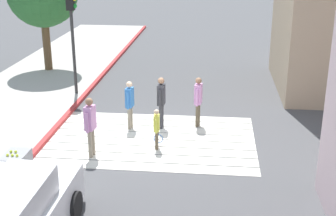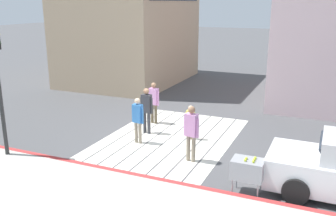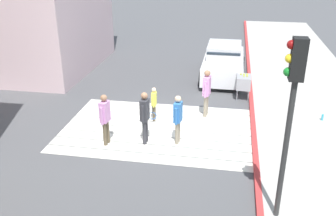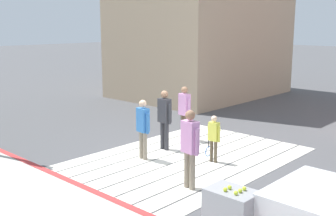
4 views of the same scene
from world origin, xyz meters
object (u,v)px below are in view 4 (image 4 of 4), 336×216
Objects in this scene: pedestrian_adult_trailing at (143,125)px; pedestrian_teen_behind at (190,144)px; pedestrian_adult_lead at (165,116)px; pedestrian_adult_side at (184,109)px; pedestrian_child_with_racket at (214,136)px; tennis_ball_cart at (232,205)px.

pedestrian_teen_behind is (-0.72, -2.21, 0.09)m from pedestrian_adult_trailing.
pedestrian_adult_side is (1.19, 0.28, -0.03)m from pedestrian_adult_lead.
pedestrian_adult_trailing is at bearing 72.05° from pedestrian_teen_behind.
pedestrian_teen_behind is at bearing -137.65° from pedestrian_adult_side.
pedestrian_adult_lead is 1.38× the size of pedestrian_child_with_racket.
tennis_ball_cart is 0.81× the size of pedestrian_child_with_racket.
pedestrian_adult_trailing is 1.87m from pedestrian_child_with_racket.
pedestrian_teen_behind is at bearing -107.95° from pedestrian_adult_trailing.
pedestrian_adult_side is at bearing 47.57° from tennis_ball_cart.
tennis_ball_cart is 2.45m from pedestrian_teen_behind.
pedestrian_adult_side is at bearing 42.35° from pedestrian_teen_behind.
pedestrian_teen_behind is (1.35, 2.01, 0.33)m from tennis_ball_cart.
pedestrian_teen_behind is 1.41× the size of pedestrian_child_with_racket.
tennis_ball_cart is 5.38m from pedestrian_adult_lead.
pedestrian_child_with_racket is at bearing 21.20° from pedestrian_teen_behind.
pedestrian_teen_behind is at bearing -158.80° from pedestrian_child_with_racket.
pedestrian_teen_behind is (-1.73, -2.38, 0.02)m from pedestrian_adult_lead.
pedestrian_adult_lead is at bearing 54.04° from pedestrian_teen_behind.
pedestrian_adult_side is (4.28, 4.68, 0.28)m from tennis_ball_cart.
pedestrian_adult_side is 1.35× the size of pedestrian_child_with_racket.
tennis_ball_cart is 0.63× the size of pedestrian_adult_trailing.
tennis_ball_cart is 0.59× the size of pedestrian_adult_lead.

